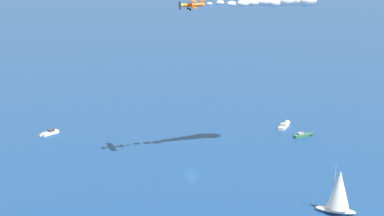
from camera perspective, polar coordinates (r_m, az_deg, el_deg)
ground_plane at (r=157.44m, az=0.00°, el=-6.66°), size 2000.00×2000.00×0.00m
sailboat_far_port at (r=136.84m, az=15.00°, el=-8.37°), size 7.13×9.72×12.32m
motorboat_inshore at (r=198.01m, az=9.57°, el=-1.80°), size 8.01×6.40×2.39m
motorboat_offshore at (r=189.65m, az=11.53°, el=-2.76°), size 3.64×7.00×1.97m
motorboat_trailing at (r=193.57m, az=-14.77°, el=-2.57°), size 6.33×6.97×2.18m
biplane_lead at (r=145.50m, az=-0.11°, el=10.70°), size 7.40×6.99×3.60m
smoke_trail_lead at (r=156.94m, az=9.68°, el=10.92°), size 8.93×32.90×3.90m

